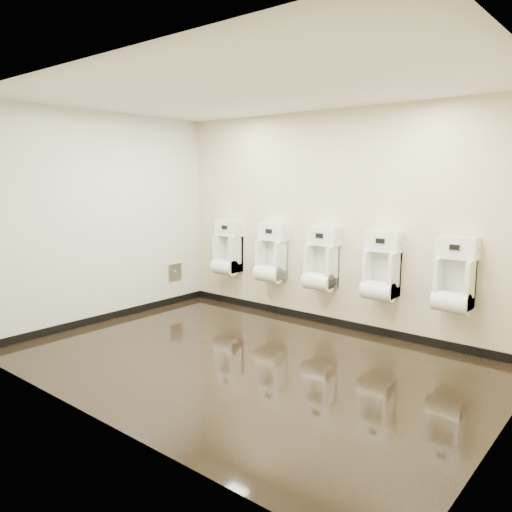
% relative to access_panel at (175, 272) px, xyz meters
% --- Properties ---
extents(ground, '(5.00, 3.50, 0.00)m').
position_rel_access_panel_xyz_m(ground, '(2.48, -1.20, -0.50)').
color(ground, black).
rests_on(ground, ground).
extents(ceiling, '(5.00, 3.50, 0.00)m').
position_rel_access_panel_xyz_m(ceiling, '(2.48, -1.20, 2.30)').
color(ceiling, silver).
extents(back_wall, '(5.00, 0.02, 2.80)m').
position_rel_access_panel_xyz_m(back_wall, '(2.48, 0.55, 0.90)').
color(back_wall, beige).
rests_on(back_wall, ground).
extents(front_wall, '(5.00, 0.02, 2.80)m').
position_rel_access_panel_xyz_m(front_wall, '(2.48, -2.95, 0.90)').
color(front_wall, beige).
rests_on(front_wall, ground).
extents(left_wall, '(0.02, 3.50, 2.80)m').
position_rel_access_panel_xyz_m(left_wall, '(-0.02, -1.20, 0.90)').
color(left_wall, beige).
rests_on(left_wall, ground).
extents(right_wall, '(0.02, 3.50, 2.80)m').
position_rel_access_panel_xyz_m(right_wall, '(4.98, -1.20, 0.90)').
color(right_wall, beige).
rests_on(right_wall, ground).
extents(tile_overlay_left, '(0.01, 3.50, 2.80)m').
position_rel_access_panel_xyz_m(tile_overlay_left, '(-0.01, -1.20, 0.90)').
color(tile_overlay_left, white).
rests_on(tile_overlay_left, ground).
extents(skirting_back, '(5.00, 0.02, 0.10)m').
position_rel_access_panel_xyz_m(skirting_back, '(2.48, 0.54, -0.45)').
color(skirting_back, black).
rests_on(skirting_back, ground).
extents(skirting_left, '(0.02, 3.50, 0.10)m').
position_rel_access_panel_xyz_m(skirting_left, '(-0.01, -1.20, -0.45)').
color(skirting_left, black).
rests_on(skirting_left, ground).
extents(access_panel, '(0.04, 0.25, 0.25)m').
position_rel_access_panel_xyz_m(access_panel, '(0.00, 0.00, 0.00)').
color(access_panel, '#9E9EA3').
rests_on(access_panel, left_wall).
extents(urinal_0, '(0.43, 0.33, 0.81)m').
position_rel_access_panel_xyz_m(urinal_0, '(0.74, 0.41, 0.34)').
color(urinal_0, white).
rests_on(urinal_0, back_wall).
extents(urinal_1, '(0.43, 0.33, 0.81)m').
position_rel_access_panel_xyz_m(urinal_1, '(1.58, 0.41, 0.34)').
color(urinal_1, white).
rests_on(urinal_1, back_wall).
extents(urinal_2, '(0.43, 0.33, 0.81)m').
position_rel_access_panel_xyz_m(urinal_2, '(2.40, 0.41, 0.34)').
color(urinal_2, white).
rests_on(urinal_2, back_wall).
extents(urinal_3, '(0.43, 0.33, 0.81)m').
position_rel_access_panel_xyz_m(urinal_3, '(3.24, 0.41, 0.34)').
color(urinal_3, white).
rests_on(urinal_3, back_wall).
extents(urinal_4, '(0.43, 0.33, 0.81)m').
position_rel_access_panel_xyz_m(urinal_4, '(4.10, 0.41, 0.34)').
color(urinal_4, white).
rests_on(urinal_4, back_wall).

